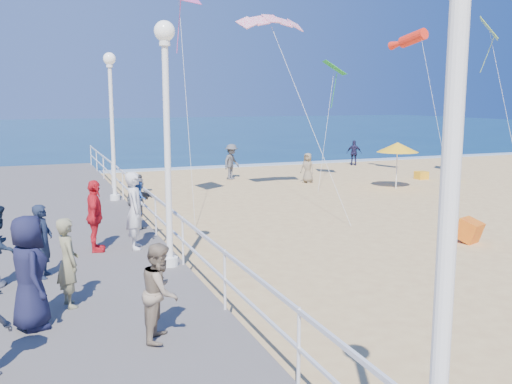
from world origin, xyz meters
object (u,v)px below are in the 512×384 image
object	(u,v)px
lamp_post_mid	(167,119)
spectator_3	(95,216)
lamp_post_far	(111,111)
toddler_held	(140,198)
lamp_post_near	(451,163)
spectator_5	(137,202)
beach_walker_b	(354,153)
box_kite	(469,233)
beach_walker_c	(308,168)
spectator_6	(68,262)
beach_umbrella	(398,147)
spectator_1	(161,292)
beach_walker_a	(232,162)
woman_holding_toddler	(135,210)
spectator_0	(43,241)
beach_chair_left	(421,175)
spectator_4	(29,272)
beach_chair_right	(453,177)

from	to	relation	value
lamp_post_mid	spectator_3	size ratio (longest dim) A/B	3.02
lamp_post_far	spectator_3	xyz separation A→B (m)	(-1.41, -7.14, -2.38)
toddler_held	lamp_post_near	bearing A→B (deg)	-168.08
lamp_post_mid	spectator_5	size ratio (longest dim) A/B	3.23
beach_walker_b	box_kite	distance (m)	19.26
lamp_post_near	beach_walker_b	bearing A→B (deg)	60.00
beach_walker_c	box_kite	xyz separation A→B (m)	(-1.01, -12.39, -0.44)
spectator_6	beach_umbrella	bearing A→B (deg)	-66.31
spectator_1	beach_umbrella	size ratio (longest dim) A/B	0.71
spectator_3	beach_walker_a	distance (m)	15.69
spectator_6	spectator_3	bearing A→B (deg)	-26.45
woman_holding_toddler	spectator_0	bearing A→B (deg)	137.66
beach_chair_left	beach_walker_b	bearing A→B (deg)	90.46
spectator_6	spectator_5	bearing A→B (deg)	-34.85
spectator_3	spectator_4	size ratio (longest dim) A/B	0.94
woman_holding_toddler	spectator_4	xyz separation A→B (m)	(-2.44, -4.44, -0.02)
lamp_post_near	spectator_1	distance (m)	5.85
lamp_post_near	beach_walker_b	xyz separation A→B (m)	(15.80, 27.36, -2.88)
lamp_post_far	spectator_1	distance (m)	13.09
spectator_4	beach_chair_right	size ratio (longest dim) A/B	3.41
spectator_0	beach_chair_right	world-z (taller)	spectator_0
spectator_5	box_kite	xyz separation A→B (m)	(8.89, -3.34, -0.92)
beach_walker_b	beach_chair_left	distance (m)	6.60
beach_walker_c	beach_chair_left	size ratio (longest dim) A/B	2.67
toddler_held	spectator_4	bearing A→B (deg)	160.92
lamp_post_mid	beach_walker_a	world-z (taller)	lamp_post_mid
beach_walker_a	beach_walker_b	world-z (taller)	beach_walker_a
toddler_held	spectator_3	bearing A→B (deg)	105.72
toddler_held	spectator_0	size ratio (longest dim) A/B	0.52
lamp_post_far	spectator_5	world-z (taller)	lamp_post_far
spectator_1	beach_walker_b	world-z (taller)	spectator_1
beach_walker_b	box_kite	bearing A→B (deg)	98.57
spectator_4	beach_umbrella	xyz separation A→B (m)	(15.65, 12.22, 0.57)
woman_holding_toddler	beach_umbrella	world-z (taller)	woman_holding_toddler
spectator_0	beach_walker_a	xyz separation A→B (m)	(9.34, 15.13, -0.27)
spectator_3	box_kite	distance (m)	10.37
lamp_post_mid	lamp_post_far	world-z (taller)	same
spectator_4	box_kite	size ratio (longest dim) A/B	3.13
toddler_held	spectator_0	world-z (taller)	toddler_held
spectator_0	spectator_5	xyz separation A→B (m)	(2.55, 3.61, 0.05)
lamp_post_mid	spectator_3	world-z (taller)	lamp_post_mid
box_kite	beach_umbrella	bearing A→B (deg)	45.59
spectator_0	spectator_5	world-z (taller)	spectator_5
beach_walker_b	beach_chair_right	world-z (taller)	beach_walker_b
beach_walker_b	spectator_5	bearing A→B (deg)	72.46
beach_chair_right	beach_chair_left	bearing A→B (deg)	136.08
spectator_3	beach_walker_c	distance (m)	15.69
spectator_5	beach_walker_a	size ratio (longest dim) A/B	0.91
lamp_post_far	spectator_3	world-z (taller)	lamp_post_far
spectator_6	box_kite	xyz separation A→B (m)	(11.06, 2.23, -0.91)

